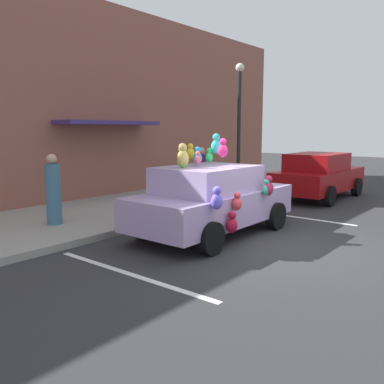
# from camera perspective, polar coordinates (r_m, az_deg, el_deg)

# --- Properties ---
(ground_plane) EXTENTS (60.00, 60.00, 0.00)m
(ground_plane) POSITION_cam_1_polar(r_m,az_deg,el_deg) (8.45, 10.80, -7.48)
(ground_plane) COLOR #2D2D30
(sidewalk) EXTENTS (24.00, 4.00, 0.15)m
(sidewalk) POSITION_cam_1_polar(r_m,az_deg,el_deg) (11.58, -11.54, -2.72)
(sidewalk) COLOR gray
(sidewalk) RESTS_ON ground
(storefront_building) EXTENTS (24.00, 1.25, 6.40)m
(storefront_building) POSITION_cam_1_polar(r_m,az_deg,el_deg) (13.12, -18.02, 12.04)
(storefront_building) COLOR brown
(storefront_building) RESTS_ON ground
(parking_stripe_front) EXTENTS (0.12, 3.60, 0.01)m
(parking_stripe_front) POSITION_cam_1_polar(r_m,az_deg,el_deg) (11.46, 13.43, -3.28)
(parking_stripe_front) COLOR silver
(parking_stripe_front) RESTS_ON ground
(parking_stripe_rear) EXTENTS (0.12, 3.60, 0.01)m
(parking_stripe_rear) POSITION_cam_1_polar(r_m,az_deg,el_deg) (6.86, -8.63, -11.24)
(parking_stripe_rear) COLOR silver
(parking_stripe_rear) RESTS_ON ground
(plush_covered_car) EXTENTS (4.16, 2.12, 2.25)m
(plush_covered_car) POSITION_cam_1_polar(r_m,az_deg,el_deg) (9.07, 2.74, -0.96)
(plush_covered_car) COLOR #AE95C7
(plush_covered_car) RESTS_ON ground
(parked_sedan_behind) EXTENTS (4.22, 1.97, 1.54)m
(parked_sedan_behind) POSITION_cam_1_polar(r_m,az_deg,el_deg) (14.61, 17.22, 2.24)
(parked_sedan_behind) COLOR maroon
(parked_sedan_behind) RESTS_ON ground
(teddy_bear_on_sidewalk) EXTENTS (0.36, 0.30, 0.68)m
(teddy_bear_on_sidewalk) POSITION_cam_1_polar(r_m,az_deg,el_deg) (12.67, 1.77, 0.22)
(teddy_bear_on_sidewalk) COLOR pink
(teddy_bear_on_sidewalk) RESTS_ON sidewalk
(street_lamp_post) EXTENTS (0.28, 0.28, 4.28)m
(street_lamp_post) POSITION_cam_1_polar(r_m,az_deg,el_deg) (13.57, 6.58, 10.36)
(street_lamp_post) COLOR black
(street_lamp_post) RESTS_ON sidewalk
(pedestrian_near_shopfront) EXTENTS (0.34, 0.34, 1.64)m
(pedestrian_near_shopfront) POSITION_cam_1_polar(r_m,az_deg,el_deg) (12.77, 1.25, 2.31)
(pedestrian_near_shopfront) COLOR #3A1C4C
(pedestrian_near_shopfront) RESTS_ON sidewalk
(pedestrian_walking_past) EXTENTS (0.34, 0.34, 1.63)m
(pedestrian_walking_past) POSITION_cam_1_polar(r_m,az_deg,el_deg) (9.96, -18.77, 0.01)
(pedestrian_walking_past) COLOR #3D6984
(pedestrian_walking_past) RESTS_ON sidewalk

